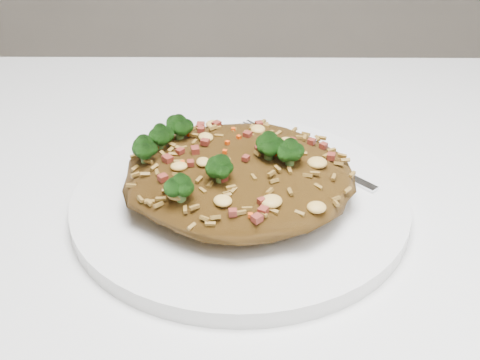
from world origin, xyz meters
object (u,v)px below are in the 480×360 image
at_px(plate, 240,202).
at_px(fried_rice, 238,168).
at_px(dining_table, 374,350).
at_px(fork, 309,157).

bearing_deg(plate, fried_rice, -174.87).
xyz_separation_m(dining_table, plate, (-0.11, 0.07, 0.10)).
distance_m(dining_table, fried_rice, 0.19).
xyz_separation_m(fried_rice, fork, (0.06, 0.06, -0.02)).
bearing_deg(fork, fried_rice, -90.72).
distance_m(plate, fried_rice, 0.03).
bearing_deg(plate, dining_table, -32.67).
bearing_deg(dining_table, plate, 147.33).
relative_size(dining_table, fried_rice, 6.45).
bearing_deg(fried_rice, dining_table, -32.35).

